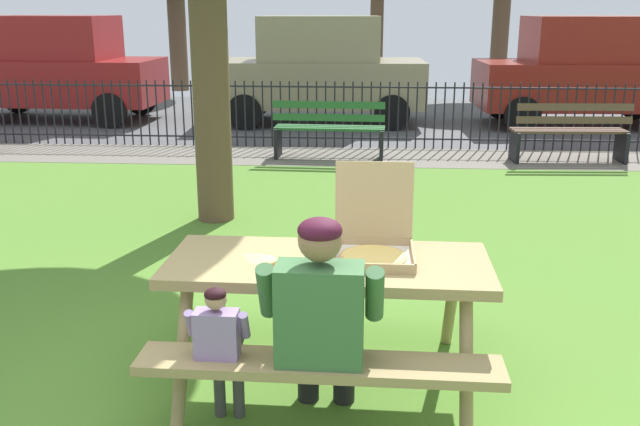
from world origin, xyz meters
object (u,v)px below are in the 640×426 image
adult_at_table (321,316)px  parked_car_center (319,69)px  pizza_slice_on_table (264,259)px  park_bench_right (570,133)px  park_bench_center (329,130)px  parked_car_left (57,68)px  pizza_box_open (374,239)px  picnic_table_foreground (328,289)px  parked_car_right (587,71)px  child_at_table (220,343)px

adult_at_table → parked_car_center: 10.27m
pizza_slice_on_table → park_bench_right: size_ratio=0.17×
park_bench_center → parked_car_left: 6.40m
pizza_slice_on_table → pizza_box_open: bearing=11.0°
park_bench_center → parked_car_left: bearing=148.7°
picnic_table_foreground → park_bench_right: (3.06, 6.43, -0.18)m
park_bench_right → parked_car_right: 3.55m
park_bench_right → parked_car_left: bearing=159.5°
pizza_box_open → park_bench_center: pizza_box_open is taller
picnic_table_foreground → parked_car_right: (4.19, 9.74, 0.41)m
parked_car_left → pizza_box_open: bearing=-57.9°
pizza_box_open → parked_car_center: parked_car_center is taller
adult_at_table → pizza_box_open: bearing=66.8°
pizza_slice_on_table → child_at_table: size_ratio=0.33×
park_bench_center → park_bench_right: size_ratio=1.00×
adult_at_table → parked_car_left: size_ratio=0.30×
park_bench_center → parked_car_center: bearing=96.4°
pizza_slice_on_table → parked_car_right: 10.77m
pizza_box_open → parked_car_right: size_ratio=0.13×
adult_at_table → parked_car_left: bearing=119.5°
parked_car_left → parked_car_center: bearing=0.0°
park_bench_center → parked_car_center: (-0.37, 3.31, 0.59)m
picnic_table_foreground → park_bench_right: size_ratio=1.13×
pizza_box_open → parked_car_right: bearing=67.8°
park_bench_center → parked_car_right: bearing=36.1°
child_at_table → parked_car_left: size_ratio=0.21×
picnic_table_foreground → parked_car_right: parked_car_right is taller
pizza_box_open → adult_at_table: size_ratio=0.43×
child_at_table → park_bench_right: 7.82m
park_bench_center → adult_at_table: bearing=-87.1°
parked_car_center → picnic_table_foreground: bearing=-85.7°
picnic_table_foreground → park_bench_right: 7.13m
pizza_slice_on_table → picnic_table_foreground: bearing=3.6°
pizza_slice_on_table → park_bench_right: bearing=62.1°
pizza_slice_on_table → child_at_table: (-0.15, -0.50, -0.27)m
child_at_table → parked_car_left: (-5.29, 10.26, 0.51)m
adult_at_table → park_bench_center: bearing=92.9°
picnic_table_foreground → parked_car_center: parked_car_center is taller
pizza_slice_on_table → park_bench_center: (0.01, 6.45, -0.36)m
pizza_slice_on_table → park_bench_center: size_ratio=0.17×
adult_at_table → park_bench_right: bearing=66.1°
picnic_table_foreground → adult_at_table: adult_at_table is taller
adult_at_table → park_bench_center: size_ratio=0.74×
pizza_slice_on_table → child_at_table: bearing=-107.1°
picnic_table_foreground → child_at_table: bearing=-134.3°
picnic_table_foreground → adult_at_table: 0.50m
child_at_table → parked_car_center: (-0.21, 10.26, 0.51)m
parked_car_right → pizza_slice_on_table: bearing=-115.0°
pizza_box_open → parked_car_left: parked_car_left is taller
adult_at_table → parked_car_center: bearing=94.0°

